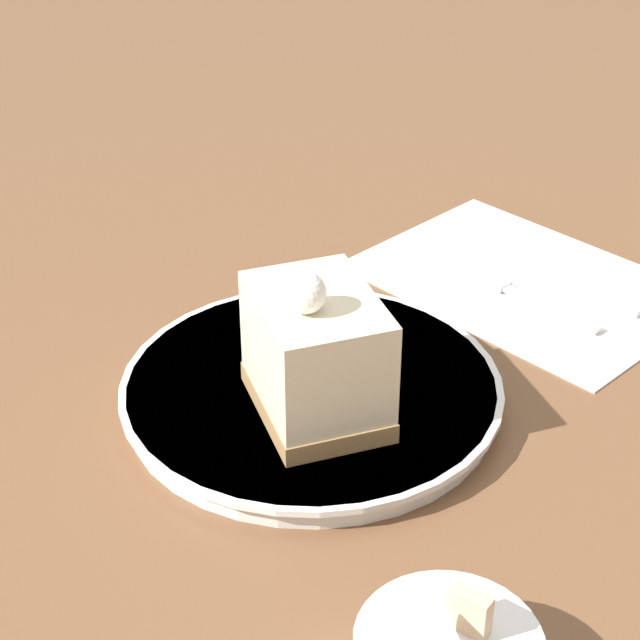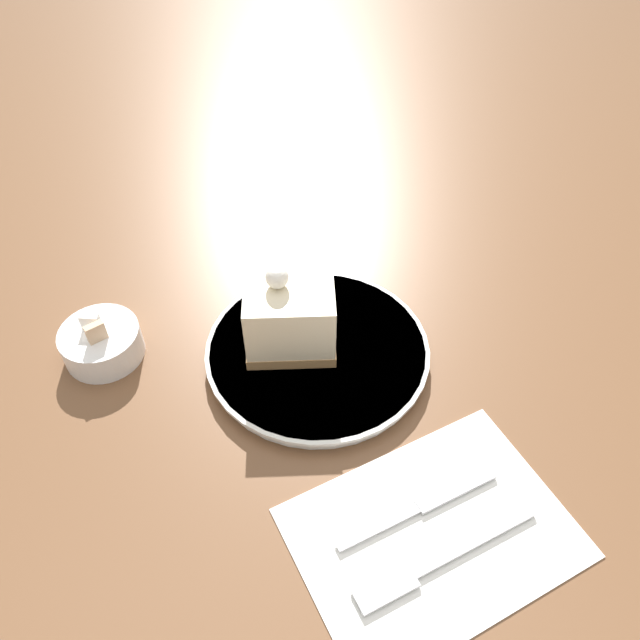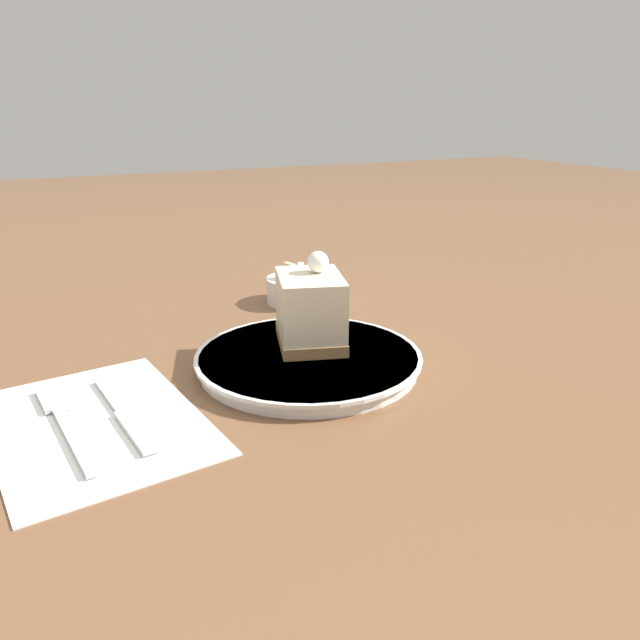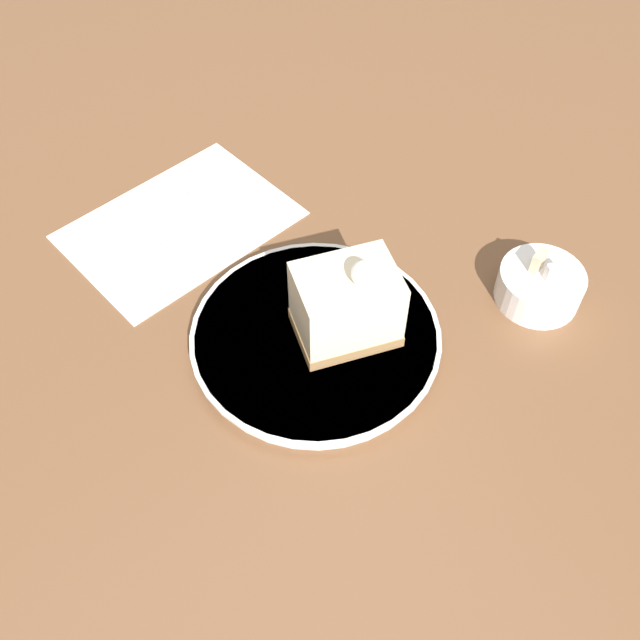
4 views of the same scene
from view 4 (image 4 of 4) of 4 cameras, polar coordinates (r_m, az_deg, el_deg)
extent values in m
plane|color=brown|center=(0.68, 0.51, -3.66)|extent=(4.00, 4.00, 0.00)
cylinder|color=silver|center=(0.69, -0.35, -1.50)|extent=(0.23, 0.23, 0.02)
cylinder|color=silver|center=(0.68, -0.36, -1.19)|extent=(0.24, 0.24, 0.00)
cube|color=#9E7547|center=(0.68, 2.05, -0.56)|extent=(0.09, 0.11, 0.01)
cube|color=beige|center=(0.65, 2.14, 1.54)|extent=(0.09, 0.11, 0.07)
sphere|color=white|center=(0.61, 3.68, 3.64)|extent=(0.02, 0.02, 0.02)
cube|color=white|center=(0.81, -11.16, 7.52)|extent=(0.20, 0.26, 0.00)
cube|color=silver|center=(0.82, -13.69, 7.59)|extent=(0.03, 0.12, 0.00)
cube|color=silver|center=(0.85, -8.71, 10.54)|extent=(0.03, 0.06, 0.00)
cube|color=silver|center=(0.78, -12.58, 5.37)|extent=(0.02, 0.08, 0.00)
cube|color=silver|center=(0.81, -7.86, 8.27)|extent=(0.02, 0.08, 0.00)
cylinder|color=white|center=(0.75, 17.15, 2.61)|extent=(0.09, 0.09, 0.04)
cube|color=#D8B28C|center=(0.73, 17.07, 4.55)|extent=(0.01, 0.02, 0.02)
cube|color=white|center=(0.73, 18.32, 3.65)|extent=(0.02, 0.02, 0.02)
camera|label=1|loc=(0.70, 55.59, 18.63)|focal=60.00mm
camera|label=2|loc=(0.83, -13.23, 48.85)|focal=35.00mm
camera|label=3|loc=(0.73, -55.93, 4.21)|focal=35.00mm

